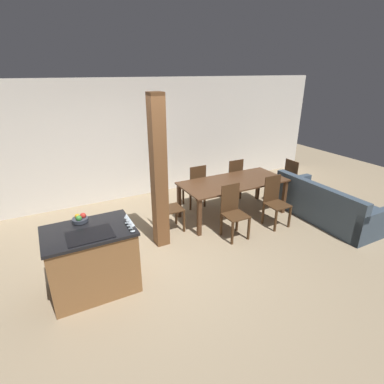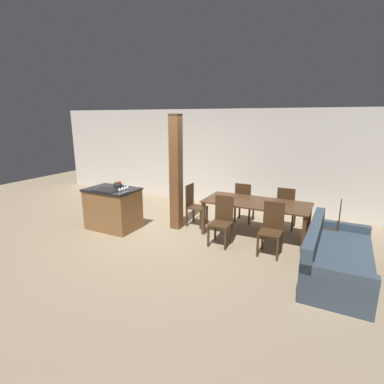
{
  "view_description": "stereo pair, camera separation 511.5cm",
  "coord_description": "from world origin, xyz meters",
  "px_view_note": "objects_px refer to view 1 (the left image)",
  "views": [
    {
      "loc": [
        -1.55,
        -3.9,
        2.85
      ],
      "look_at": [
        0.6,
        0.2,
        0.95
      ],
      "focal_mm": 28.0,
      "sensor_mm": 36.0,
      "label": 1
    },
    {
      "loc": [
        3.37,
        -5.23,
        2.49
      ],
      "look_at": [
        0.6,
        0.2,
        0.95
      ],
      "focal_mm": 28.0,
      "sensor_mm": 36.0,
      "label": 2
    }
  ],
  "objects_px": {
    "wine_glass_middle": "(130,221)",
    "couch": "(327,206)",
    "dining_table": "(233,185)",
    "dining_chair_far_left": "(195,186)",
    "wine_glass_near": "(132,224)",
    "kitchen_island": "(92,260)",
    "dining_chair_far_right": "(233,179)",
    "timber_post": "(159,175)",
    "dining_chair_near_left": "(233,211)",
    "fruit_bowl": "(80,219)",
    "wine_glass_end": "(126,216)",
    "dining_chair_near_right": "(275,200)",
    "wine_glass_far": "(128,219)",
    "dining_chair_foot_end": "(286,181)",
    "dining_chair_head_end": "(167,207)"
  },
  "relations": [
    {
      "from": "wine_glass_middle",
      "to": "couch",
      "type": "bearing_deg",
      "value": 2.92
    },
    {
      "from": "dining_table",
      "to": "dining_chair_far_left",
      "type": "distance_m",
      "value": 0.88
    },
    {
      "from": "dining_table",
      "to": "wine_glass_near",
      "type": "bearing_deg",
      "value": -151.85
    },
    {
      "from": "kitchen_island",
      "to": "dining_chair_far_left",
      "type": "xyz_separation_m",
      "value": [
        2.52,
        1.73,
        0.03
      ]
    },
    {
      "from": "dining_chair_far_right",
      "to": "timber_post",
      "type": "xyz_separation_m",
      "value": [
        -2.23,
        -1.06,
        0.77
      ]
    },
    {
      "from": "dining_chair_near_left",
      "to": "timber_post",
      "type": "distance_m",
      "value": 1.51
    },
    {
      "from": "dining_chair_near_left",
      "to": "kitchen_island",
      "type": "bearing_deg",
      "value": -172.96
    },
    {
      "from": "fruit_bowl",
      "to": "timber_post",
      "type": "relative_size",
      "value": 0.08
    },
    {
      "from": "wine_glass_end",
      "to": "timber_post",
      "type": "xyz_separation_m",
      "value": [
        0.77,
        0.74,
        0.23
      ]
    },
    {
      "from": "kitchen_island",
      "to": "dining_chair_near_right",
      "type": "distance_m",
      "value": 3.51
    },
    {
      "from": "wine_glass_far",
      "to": "dining_chair_near_right",
      "type": "bearing_deg",
      "value": 8.81
    },
    {
      "from": "dining_chair_near_right",
      "to": "wine_glass_middle",
      "type": "bearing_deg",
      "value": -169.64
    },
    {
      "from": "dining_table",
      "to": "dining_chair_near_right",
      "type": "height_order",
      "value": "dining_chair_near_right"
    },
    {
      "from": "kitchen_island",
      "to": "wine_glass_middle",
      "type": "bearing_deg",
      "value": -25.5
    },
    {
      "from": "fruit_bowl",
      "to": "wine_glass_end",
      "type": "height_order",
      "value": "wine_glass_end"
    },
    {
      "from": "dining_chair_far_right",
      "to": "wine_glass_far",
      "type": "bearing_deg",
      "value": 32.16
    },
    {
      "from": "dining_chair_foot_end",
      "to": "couch",
      "type": "distance_m",
      "value": 1.08
    },
    {
      "from": "wine_glass_near",
      "to": "dining_table",
      "type": "relative_size",
      "value": 0.06
    },
    {
      "from": "kitchen_island",
      "to": "dining_chair_far_left",
      "type": "relative_size",
      "value": 1.18
    },
    {
      "from": "dining_chair_far_left",
      "to": "dining_chair_far_right",
      "type": "relative_size",
      "value": 1.0
    },
    {
      "from": "wine_glass_near",
      "to": "wine_glass_end",
      "type": "height_order",
      "value": "same"
    },
    {
      "from": "wine_glass_end",
      "to": "wine_glass_far",
      "type": "bearing_deg",
      "value": -90.0
    },
    {
      "from": "couch",
      "to": "timber_post",
      "type": "height_order",
      "value": "timber_post"
    },
    {
      "from": "dining_chair_far_left",
      "to": "dining_chair_far_right",
      "type": "bearing_deg",
      "value": -180.0
    },
    {
      "from": "dining_chair_head_end",
      "to": "dining_chair_near_left",
      "type": "bearing_deg",
      "value": -125.98
    },
    {
      "from": "timber_post",
      "to": "dining_chair_foot_end",
      "type": "bearing_deg",
      "value": 6.17
    },
    {
      "from": "fruit_bowl",
      "to": "wine_glass_middle",
      "type": "bearing_deg",
      "value": -42.28
    },
    {
      "from": "dining_table",
      "to": "dining_chair_near_left",
      "type": "bearing_deg",
      "value": -124.59
    },
    {
      "from": "wine_glass_far",
      "to": "dining_chair_head_end",
      "type": "distance_m",
      "value": 1.66
    },
    {
      "from": "dining_chair_foot_end",
      "to": "wine_glass_middle",
      "type": "bearing_deg",
      "value": -72.44
    },
    {
      "from": "wine_glass_near",
      "to": "timber_post",
      "type": "relative_size",
      "value": 0.05
    },
    {
      "from": "wine_glass_middle",
      "to": "timber_post",
      "type": "xyz_separation_m",
      "value": [
        0.77,
        0.91,
        0.23
      ]
    },
    {
      "from": "fruit_bowl",
      "to": "dining_table",
      "type": "relative_size",
      "value": 0.1
    },
    {
      "from": "dining_chair_near_right",
      "to": "dining_chair_foot_end",
      "type": "distance_m",
      "value": 1.21
    },
    {
      "from": "kitchen_island",
      "to": "wine_glass_near",
      "type": "relative_size",
      "value": 8.41
    },
    {
      "from": "dining_table",
      "to": "wine_glass_end",
      "type": "bearing_deg",
      "value": -156.49
    },
    {
      "from": "dining_chair_far_left",
      "to": "timber_post",
      "type": "xyz_separation_m",
      "value": [
        -1.25,
        -1.06,
        0.77
      ]
    },
    {
      "from": "wine_glass_end",
      "to": "dining_chair_head_end",
      "type": "relative_size",
      "value": 0.14
    },
    {
      "from": "kitchen_island",
      "to": "couch",
      "type": "relative_size",
      "value": 0.55
    },
    {
      "from": "dining_table",
      "to": "dining_chair_near_right",
      "type": "bearing_deg",
      "value": -55.41
    },
    {
      "from": "dining_chair_near_right",
      "to": "dining_chair_head_end",
      "type": "height_order",
      "value": "same"
    },
    {
      "from": "wine_glass_end",
      "to": "timber_post",
      "type": "relative_size",
      "value": 0.05
    },
    {
      "from": "fruit_bowl",
      "to": "dining_chair_head_end",
      "type": "height_order",
      "value": "fruit_bowl"
    },
    {
      "from": "dining_chair_head_end",
      "to": "dining_chair_foot_end",
      "type": "xyz_separation_m",
      "value": [
        2.94,
        0.0,
        0.0
      ]
    },
    {
      "from": "dining_chair_near_left",
      "to": "dining_chair_far_left",
      "type": "distance_m",
      "value": 1.42
    },
    {
      "from": "dining_table",
      "to": "dining_chair_far_right",
      "type": "height_order",
      "value": "dining_chair_far_right"
    },
    {
      "from": "fruit_bowl",
      "to": "dining_chair_far_left",
      "type": "height_order",
      "value": "fruit_bowl"
    },
    {
      "from": "kitchen_island",
      "to": "dining_chair_far_left",
      "type": "distance_m",
      "value": 3.06
    },
    {
      "from": "wine_glass_near",
      "to": "wine_glass_end",
      "type": "xyz_separation_m",
      "value": [
        0.0,
        0.25,
        0.0
      ]
    },
    {
      "from": "kitchen_island",
      "to": "dining_chair_foot_end",
      "type": "relative_size",
      "value": 1.18
    }
  ]
}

